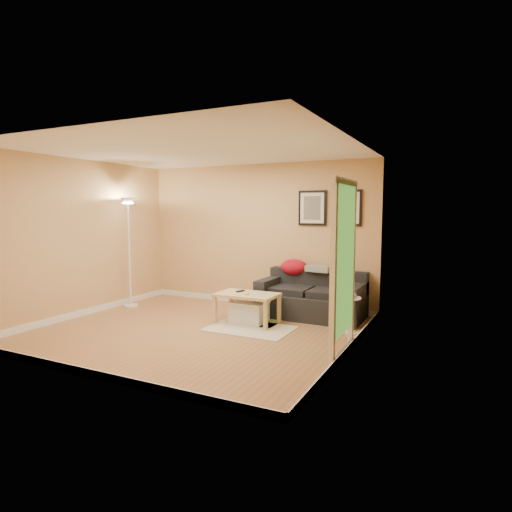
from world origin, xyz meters
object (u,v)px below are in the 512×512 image
Objects in this scene: book_stack at (349,295)px; floor_lamp at (129,255)px; side_table at (349,315)px; storage_bin at (249,312)px; sofa at (311,295)px; coffee_table at (247,308)px.

book_stack is 0.11× the size of floor_lamp.
floor_lamp is at bearing 176.05° from book_stack.
book_stack is at bearing 139.13° from side_table.
sofa is at bearing 46.63° from storage_bin.
sofa is 1.11m from storage_bin.
side_table reaches higher than coffee_table.
storage_bin is 1.07× the size of side_table.
storage_bin is at bearing -1.71° from floor_lamp.
floor_lamp is (-4.02, -0.09, 0.68)m from side_table.
book_stack is (-0.01, 0.01, 0.30)m from side_table.
side_table is 4.08m from floor_lamp.
side_table is 2.34× the size of book_stack.
sofa is 1.80× the size of coffee_table.
book_stack is (1.55, 0.19, 0.32)m from coffee_table.
coffee_table is at bearing -173.26° from side_table.
side_table is (1.56, 0.18, 0.02)m from coffee_table.
coffee_table reaches higher than storage_bin.
sofa is 3.36m from floor_lamp.
side_table is at bearing -46.14° from book_stack.
floor_lamp is (-2.46, 0.10, 0.71)m from coffee_table.
sofa is 1.13m from coffee_table.
sofa is 3.05× the size of storage_bin.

